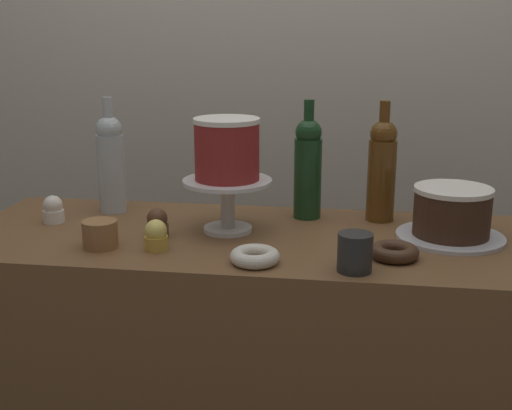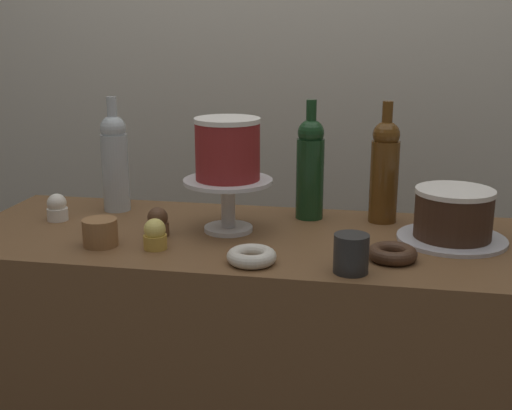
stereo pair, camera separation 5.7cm
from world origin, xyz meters
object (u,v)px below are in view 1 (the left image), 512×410
object	(u,v)px
wine_bottle_green	(308,166)
cupcake_vanilla	(53,210)
cake_stand_pedestal	(227,196)
chocolate_round_cake	(452,211)
cupcake_lemon	(156,236)
white_layer_cake	(227,149)
donut_sugar	(255,256)
wine_bottle_clear	(111,162)
cookie_stack	(100,234)
donut_chocolate	(394,252)
cupcake_chocolate	(157,223)
wine_bottle_amber	(382,168)
coffee_cup_ceramic	(355,252)

from	to	relation	value
wine_bottle_green	cupcake_vanilla	size ratio (longest dim) A/B	4.38
cake_stand_pedestal	chocolate_round_cake	world-z (taller)	cake_stand_pedestal
cupcake_lemon	cupcake_vanilla	xyz separation A→B (m)	(-0.34, 0.18, 0.00)
white_layer_cake	wine_bottle_green	xyz separation A→B (m)	(0.19, 0.16, -0.07)
cupcake_vanilla	donut_sugar	size ratio (longest dim) A/B	0.66
wine_bottle_clear	cupcake_lemon	world-z (taller)	wine_bottle_clear
cookie_stack	chocolate_round_cake	bearing A→B (deg)	12.90
white_layer_cake	wine_bottle_clear	bearing A→B (deg)	158.91
wine_bottle_green	cupcake_lemon	xyz separation A→B (m)	(-0.33, -0.33, -0.11)
donut_chocolate	cupcake_chocolate	bearing A→B (deg)	172.51
donut_sugar	wine_bottle_amber	bearing A→B (deg)	53.52
cupcake_lemon	cookie_stack	world-z (taller)	cupcake_lemon
cake_stand_pedestal	cupcake_chocolate	xyz separation A→B (m)	(-0.17, -0.07, -0.06)
chocolate_round_cake	wine_bottle_green	size ratio (longest dim) A/B	0.59
wine_bottle_amber	donut_sugar	xyz separation A→B (m)	(-0.29, -0.39, -0.13)
wine_bottle_amber	cupcake_chocolate	size ratio (longest dim) A/B	4.38
cake_stand_pedestal	coffee_cup_ceramic	xyz separation A→B (m)	(0.32, -0.24, -0.05)
donut_chocolate	cookie_stack	size ratio (longest dim) A/B	1.33
wine_bottle_amber	wine_bottle_green	distance (m)	0.20
wine_bottle_green	cupcake_lemon	bearing A→B (deg)	-135.16
donut_chocolate	coffee_cup_ceramic	distance (m)	0.13
donut_sugar	donut_chocolate	distance (m)	0.32
wine_bottle_amber	cookie_stack	world-z (taller)	wine_bottle_amber
cupcake_chocolate	cupcake_vanilla	bearing A→B (deg)	165.46
chocolate_round_cake	cookie_stack	size ratio (longest dim) A/B	2.27
wine_bottle_clear	donut_chocolate	world-z (taller)	wine_bottle_clear
coffee_cup_ceramic	white_layer_cake	bearing A→B (deg)	143.26
chocolate_round_cake	cupcake_lemon	xyz separation A→B (m)	(-0.70, -0.19, -0.04)
wine_bottle_green	cookie_stack	bearing A→B (deg)	-144.74
white_layer_cake	cupcake_chocolate	xyz separation A→B (m)	(-0.17, -0.07, -0.18)
cake_stand_pedestal	white_layer_cake	world-z (taller)	white_layer_cake
cupcake_lemon	white_layer_cake	bearing A→B (deg)	50.59
white_layer_cake	cupcake_chocolate	distance (m)	0.26
wine_bottle_clear	cupcake_vanilla	xyz separation A→B (m)	(-0.12, -0.13, -0.11)
cake_stand_pedestal	cookie_stack	bearing A→B (deg)	-148.24
wine_bottle_amber	chocolate_round_cake	bearing A→B (deg)	-40.06
cupcake_chocolate	wine_bottle_clear	bearing A→B (deg)	132.68
wine_bottle_clear	cupcake_chocolate	xyz separation A→B (m)	(0.19, -0.21, -0.11)
cupcake_vanilla	white_layer_cake	bearing A→B (deg)	-1.15
cookie_stack	coffee_cup_ceramic	world-z (taller)	coffee_cup_ceramic
cupcake_vanilla	wine_bottle_amber	bearing A→B (deg)	9.92
cupcake_lemon	cookie_stack	size ratio (longest dim) A/B	0.88
cupcake_vanilla	donut_chocolate	size ratio (longest dim) A/B	0.66
cake_stand_pedestal	coffee_cup_ceramic	world-z (taller)	cake_stand_pedestal
wine_bottle_clear	cupcake_vanilla	distance (m)	0.21
cookie_stack	cupcake_lemon	bearing A→B (deg)	0.74
cupcake_vanilla	donut_chocolate	distance (m)	0.91
white_layer_cake	wine_bottle_amber	size ratio (longest dim) A/B	0.51
white_layer_cake	wine_bottle_amber	xyz separation A→B (m)	(0.39, 0.16, -0.07)
wine_bottle_green	coffee_cup_ceramic	world-z (taller)	wine_bottle_green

